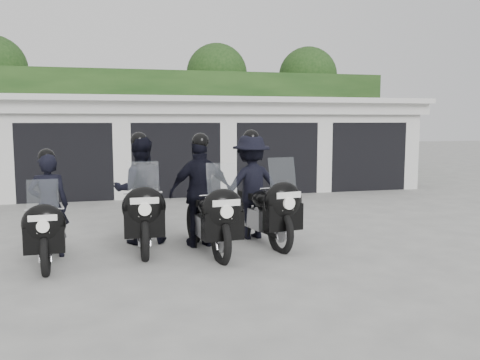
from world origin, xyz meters
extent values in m
plane|color=#A1A19B|center=(0.00, 0.00, 0.00)|extent=(80.00, 80.00, 0.00)
cube|color=silver|center=(0.00, 8.50, 1.40)|extent=(16.00, 6.00, 2.80)
cube|color=silver|center=(0.00, 8.30, 2.88)|extent=(16.40, 6.80, 0.16)
cube|color=silver|center=(0.00, 5.25, 2.65)|extent=(16.40, 0.12, 0.40)
cube|color=black|center=(0.00, 5.48, 0.12)|extent=(16.00, 0.06, 0.24)
cube|color=silver|center=(-4.65, 5.65, 1.40)|extent=(0.50, 0.50, 2.80)
cube|color=black|center=(-3.10, 6.70, 1.10)|extent=(2.60, 2.60, 2.20)
cube|color=silver|center=(-3.10, 5.65, 2.50)|extent=(2.60, 0.50, 0.60)
cube|color=silver|center=(-1.55, 5.65, 1.40)|extent=(0.50, 0.50, 2.80)
cube|color=black|center=(0.00, 6.70, 1.10)|extent=(2.60, 2.60, 2.20)
cube|color=silver|center=(0.00, 5.65, 2.50)|extent=(2.60, 0.50, 0.60)
cube|color=silver|center=(1.55, 5.65, 1.40)|extent=(0.50, 0.50, 2.80)
cube|color=black|center=(3.10, 6.70, 1.10)|extent=(2.60, 2.60, 2.20)
cube|color=silver|center=(3.10, 5.65, 2.50)|extent=(2.60, 0.50, 0.60)
cube|color=silver|center=(4.65, 5.65, 1.40)|extent=(0.50, 0.50, 2.80)
cube|color=black|center=(6.20, 6.70, 1.10)|extent=(2.60, 2.60, 2.20)
cube|color=silver|center=(6.20, 5.65, 2.50)|extent=(2.60, 0.50, 0.60)
cube|color=silver|center=(7.75, 5.65, 1.40)|extent=(0.50, 0.50, 2.80)
cube|color=#193613|center=(0.00, 12.50, 2.15)|extent=(20.00, 2.00, 4.30)
sphere|color=#193613|center=(3.00, 14.00, 4.40)|extent=(2.80, 2.80, 2.80)
cylinder|color=black|center=(3.00, 14.00, 1.65)|extent=(0.24, 0.24, 3.30)
sphere|color=#193613|center=(7.50, 14.00, 4.40)|extent=(2.80, 2.80, 2.80)
cylinder|color=black|center=(7.50, 14.00, 1.65)|extent=(0.24, 0.24, 3.30)
torus|color=black|center=(-2.85, -1.56, 0.31)|extent=(0.14, 0.72, 0.72)
torus|color=black|center=(-2.91, -0.14, 0.31)|extent=(0.14, 0.72, 0.72)
cube|color=#A4A4A9|center=(-2.88, -0.83, 0.37)|extent=(0.28, 0.55, 0.32)
cube|color=black|center=(-2.88, -0.85, 0.22)|extent=(0.13, 1.28, 0.06)
ellipsoid|color=black|center=(-2.87, -1.00, 0.71)|extent=(0.34, 0.58, 0.28)
cube|color=black|center=(-2.89, -0.57, 0.73)|extent=(0.28, 0.55, 0.10)
ellipsoid|color=black|center=(-2.84, -1.63, 0.77)|extent=(0.63, 0.35, 0.59)
cube|color=black|center=(-2.84, -1.63, 0.54)|extent=(0.58, 0.24, 0.39)
cube|color=#B2BFC6|center=(-2.84, -1.61, 1.16)|extent=(0.44, 0.13, 0.50)
cylinder|color=silver|center=(-2.85, -1.44, 0.95)|extent=(0.55, 0.05, 0.03)
cube|color=white|center=(-2.84, -1.80, 0.89)|extent=(0.39, 0.03, 0.09)
cube|color=white|center=(-2.84, -1.77, 0.71)|extent=(0.18, 0.02, 0.10)
imported|color=black|center=(-2.89, -0.55, 0.86)|extent=(0.65, 0.44, 1.73)
sphere|color=black|center=(-2.89, -0.55, 1.67)|extent=(0.27, 0.27, 0.27)
torus|color=black|center=(-1.38, -1.07, 0.35)|extent=(0.13, 0.82, 0.82)
torus|color=black|center=(-1.36, 0.54, 0.35)|extent=(0.13, 0.82, 0.82)
cube|color=#A4A4A9|center=(-1.37, -0.24, 0.43)|extent=(0.30, 0.62, 0.36)
cube|color=black|center=(-1.37, -0.26, 0.25)|extent=(0.10, 1.46, 0.07)
ellipsoid|color=black|center=(-1.37, -0.43, 0.81)|extent=(0.37, 0.65, 0.32)
cube|color=black|center=(-1.37, 0.05, 0.83)|extent=(0.30, 0.62, 0.11)
ellipsoid|color=black|center=(-1.38, -1.16, 0.87)|extent=(0.71, 0.38, 0.67)
cube|color=black|center=(-1.38, -1.16, 0.62)|extent=(0.65, 0.25, 0.45)
cube|color=#B2BFC6|center=(-1.38, -1.12, 1.32)|extent=(0.49, 0.13, 0.57)
cylinder|color=silver|center=(-1.38, -0.93, 1.08)|extent=(0.63, 0.04, 0.03)
cube|color=white|center=(-1.38, -1.35, 1.01)|extent=(0.45, 0.02, 0.10)
cube|color=white|center=(-1.38, -1.32, 0.81)|extent=(0.20, 0.02, 0.11)
imported|color=black|center=(-1.37, 0.07, 0.98)|extent=(0.96, 0.75, 1.97)
sphere|color=black|center=(-1.37, 0.07, 1.90)|extent=(0.30, 0.30, 0.30)
torus|color=black|center=(-0.21, -1.58, 0.35)|extent=(0.21, 0.82, 0.81)
torus|color=black|center=(-0.38, 0.02, 0.35)|extent=(0.21, 0.82, 0.81)
cube|color=#A4A4A9|center=(-0.29, -0.76, 0.42)|extent=(0.35, 0.64, 0.36)
cube|color=black|center=(-0.29, -0.78, 0.25)|extent=(0.24, 1.45, 0.07)
ellipsoid|color=black|center=(-0.27, -0.95, 0.80)|extent=(0.43, 0.68, 0.32)
cube|color=black|center=(-0.32, -0.47, 0.82)|extent=(0.35, 0.64, 0.11)
ellipsoid|color=black|center=(-0.20, -1.67, 0.87)|extent=(0.74, 0.44, 0.67)
cube|color=black|center=(-0.20, -1.67, 0.61)|extent=(0.67, 0.31, 0.45)
cube|color=#B2BFC6|center=(-0.20, -1.64, 1.32)|extent=(0.50, 0.18, 0.57)
cylinder|color=silver|center=(-0.22, -1.45, 1.07)|extent=(0.62, 0.10, 0.03)
cube|color=white|center=(-0.18, -1.86, 1.00)|extent=(0.45, 0.06, 0.10)
cube|color=white|center=(-0.18, -1.82, 0.80)|extent=(0.20, 0.04, 0.11)
imported|color=black|center=(-0.33, -0.45, 0.98)|extent=(1.21, 0.77, 1.96)
sphere|color=black|center=(-0.33, -0.45, 1.89)|extent=(0.30, 0.30, 0.30)
torus|color=black|center=(0.93, -1.18, 0.35)|extent=(0.27, 0.84, 0.83)
torus|color=black|center=(0.64, 0.44, 0.35)|extent=(0.27, 0.84, 0.83)
cube|color=#A4A4A9|center=(0.78, -0.35, 0.43)|extent=(0.40, 0.67, 0.36)
cube|color=black|center=(0.78, -0.37, 0.25)|extent=(0.35, 1.47, 0.07)
ellipsoid|color=black|center=(0.81, -0.54, 0.82)|extent=(0.48, 0.71, 0.33)
cube|color=black|center=(0.73, -0.06, 0.84)|extent=(0.40, 0.67, 0.11)
ellipsoid|color=black|center=(0.95, -1.27, 0.89)|extent=(0.77, 0.50, 0.68)
cube|color=black|center=(0.95, -1.27, 0.63)|extent=(0.70, 0.36, 0.46)
cube|color=#B2BFC6|center=(0.94, -1.23, 1.35)|extent=(0.52, 0.22, 0.58)
cylinder|color=silver|center=(0.91, -1.04, 1.09)|extent=(0.63, 0.14, 0.03)
cube|color=white|center=(0.98, -1.46, 1.03)|extent=(0.45, 0.10, 0.10)
cube|color=white|center=(0.97, -1.42, 0.82)|extent=(0.20, 0.05, 0.11)
imported|color=black|center=(0.72, -0.03, 1.00)|extent=(1.39, 0.89, 2.00)
sphere|color=black|center=(0.72, -0.03, 1.94)|extent=(0.31, 0.31, 0.31)
camera|label=1|loc=(-1.88, -9.34, 2.26)|focal=38.00mm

